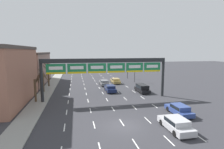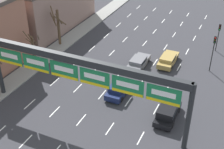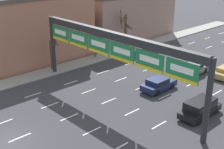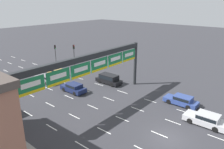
% 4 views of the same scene
% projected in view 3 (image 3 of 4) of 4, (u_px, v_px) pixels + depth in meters
% --- Properties ---
extents(ground_plane, '(220.00, 220.00, 0.00)m').
position_uv_depth(ground_plane, '(9.00, 142.00, 25.10)').
color(ground_plane, '#333338').
extents(lane_dashes, '(13.32, 67.00, 0.01)m').
position_uv_depth(lane_dashes, '(126.00, 94.00, 33.69)').
color(lane_dashes, white).
rests_on(lane_dashes, ground_plane).
extents(sign_gantry, '(21.89, 0.70, 7.19)m').
position_uv_depth(sign_gantry, '(112.00, 45.00, 30.23)').
color(sign_gantry, '#232628').
rests_on(sign_gantry, ground_plane).
extents(building_near, '(12.30, 16.73, 9.24)m').
position_uv_depth(building_near, '(23.00, 25.00, 44.11)').
color(building_near, '#9E6651').
rests_on(building_near, ground_plane).
extents(building_far, '(9.30, 18.13, 8.09)m').
position_uv_depth(building_far, '(123.00, 14.00, 55.17)').
color(building_far, gray).
rests_on(building_far, ground_plane).
extents(suv_black, '(1.91, 4.63, 1.62)m').
position_uv_depth(suv_black, '(200.00, 107.00, 28.87)').
color(suv_black, black).
rests_on(suv_black, ground_plane).
extents(car_grey, '(1.91, 4.65, 1.34)m').
position_uv_depth(car_grey, '(193.00, 69.00, 38.95)').
color(car_grey, slate).
rests_on(car_grey, ground_plane).
extents(car_navy, '(1.89, 4.28, 1.40)m').
position_uv_depth(car_navy, '(158.00, 84.00, 34.39)').
color(car_navy, '#19234C').
rests_on(car_navy, ground_plane).
extents(tree_bare_closest, '(1.96, 2.34, 4.74)m').
position_uv_depth(tree_bare_closest, '(95.00, 41.00, 44.19)').
color(tree_bare_closest, brown).
rests_on(tree_bare_closest, sidewalk_left).
extents(tree_bare_second, '(1.34, 1.44, 4.77)m').
position_uv_depth(tree_bare_second, '(52.00, 52.00, 39.76)').
color(tree_bare_second, brown).
rests_on(tree_bare_second, sidewalk_left).
extents(tree_bare_third, '(2.35, 1.62, 5.96)m').
position_uv_depth(tree_bare_third, '(125.00, 29.00, 47.77)').
color(tree_bare_third, brown).
rests_on(tree_bare_third, sidewalk_left).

